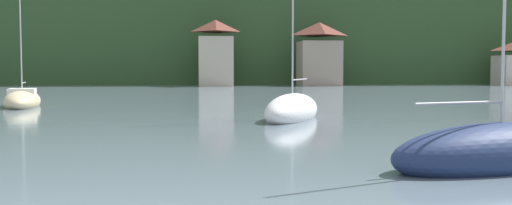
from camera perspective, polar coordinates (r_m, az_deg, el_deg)
The scene contains 7 objects.
wooded_hillside at distance 128.09m, azimuth -16.07°, elevation 6.26°, with size 352.00×66.29×41.03m.
shore_building_west at distance 83.05m, azimuth -4.13°, elevation 4.95°, with size 5.27×5.40×9.74m.
shore_building_westcentral at distance 85.23m, azimuth 6.44°, elevation 4.84°, with size 6.29×6.04×9.54m.
sailboat_near_0 at distance 16.06m, azimuth 23.64°, elevation -4.75°, with size 7.05×3.99×8.84m.
sailboat_mid_3 at distance 28.78m, azimuth 3.72°, elevation -0.85°, with size 4.71×6.99×10.58m.
sailboat_far_4 at distance 41.33m, azimuth -22.70°, elevation 0.17°, with size 3.51×7.12×8.01m.
mooring_buoy_near at distance 40.91m, azimuth 5.71°, elevation -0.17°, with size 0.41×0.41×0.41m, color orange.
Camera 1 is at (-2.32, 13.96, 2.60)m, focal length 39.28 mm.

